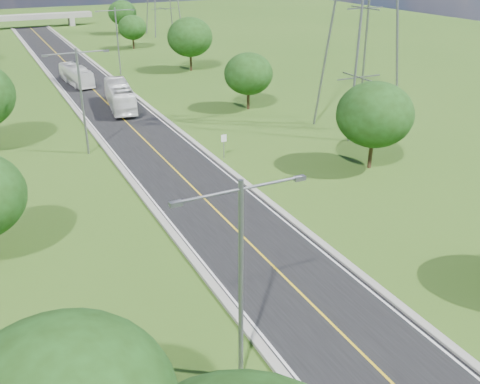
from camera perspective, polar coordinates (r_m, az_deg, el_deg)
name	(u,v)px	position (r m, az deg, el deg)	size (l,w,h in m)	color
ground	(112,108)	(69.05, -13.54, 8.72)	(260.00, 260.00, 0.00)	#305518
road	(100,97)	(74.72, -14.68, 9.82)	(8.00, 150.00, 0.06)	black
curb_left	(68,100)	(73.99, -17.92, 9.36)	(0.50, 150.00, 0.22)	gray
curb_right	(131,92)	(75.64, -11.51, 10.37)	(0.50, 150.00, 0.22)	gray
speed_limit_sign	(224,142)	(50.13, -1.74, 5.33)	(0.55, 0.09, 2.40)	slate
overpass	(29,18)	(146.58, -21.60, 16.90)	(30.00, 3.00, 3.20)	gray
streetlight_near_left	(241,268)	(22.63, 0.10, -8.15)	(5.90, 0.25, 10.00)	slate
streetlight_mid_left	(81,93)	(52.19, -16.59, 10.09)	(5.90, 0.25, 10.00)	slate
streetlight_far_right	(117,36)	(86.38, -12.96, 15.95)	(5.90, 0.25, 10.00)	slate
tree_rb	(375,115)	(48.29, 14.18, 8.01)	(6.72, 6.72, 7.82)	black
tree_rc	(248,74)	(65.67, 0.91, 12.50)	(5.88, 5.88, 6.84)	black
tree_rd	(190,37)	(87.87, -5.36, 16.13)	(7.14, 7.14, 8.30)	black
tree_re	(132,27)	(109.86, -11.42, 16.83)	(5.46, 5.46, 6.35)	black
tree_rf	(122,13)	(129.87, -12.45, 18.17)	(6.30, 6.30, 7.33)	black
bus_outbound	(120,96)	(67.98, -12.69, 9.97)	(2.60, 11.10, 3.09)	white
bus_inbound	(76,75)	(82.13, -17.07, 11.83)	(2.25, 9.61, 2.68)	white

